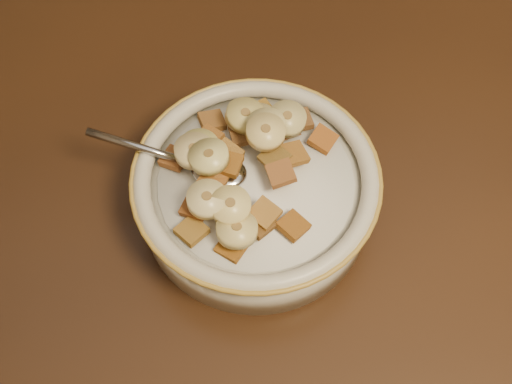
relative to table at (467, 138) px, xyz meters
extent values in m
cube|color=#422816|center=(0.00, 0.00, -0.78)|extent=(4.00, 4.50, 0.10)
cube|color=#341D0D|center=(0.00, 0.00, 0.00)|extent=(1.43, 0.95, 0.04)
cube|color=#312214|center=(-0.18, 0.49, -0.30)|extent=(0.43, 0.43, 0.87)
cylinder|color=#BFB79A|center=(-0.22, -0.04, 0.04)|extent=(0.19, 0.19, 0.05)
cylinder|color=silver|center=(-0.22, -0.04, 0.07)|extent=(0.16, 0.16, 0.00)
ellipsoid|color=#91949A|center=(-0.25, -0.03, 0.07)|extent=(0.06, 0.05, 0.01)
cube|color=brown|center=(-0.16, -0.02, 0.07)|extent=(0.03, 0.03, 0.01)
cube|color=brown|center=(-0.27, -0.06, 0.08)|extent=(0.03, 0.03, 0.01)
cube|color=brown|center=(-0.19, -0.03, 0.08)|extent=(0.02, 0.02, 0.01)
cube|color=brown|center=(-0.17, 0.00, 0.07)|extent=(0.02, 0.02, 0.01)
cube|color=olive|center=(-0.22, -0.08, 0.08)|extent=(0.03, 0.03, 0.01)
cube|color=brown|center=(-0.23, -0.08, 0.08)|extent=(0.03, 0.03, 0.01)
cube|color=brown|center=(-0.25, -0.03, 0.08)|extent=(0.03, 0.03, 0.01)
cube|color=brown|center=(-0.20, -0.05, 0.08)|extent=(0.02, 0.02, 0.01)
cube|color=brown|center=(-0.20, 0.02, 0.07)|extent=(0.03, 0.03, 0.01)
cube|color=olive|center=(-0.28, -0.08, 0.07)|extent=(0.03, 0.03, 0.01)
cube|color=brown|center=(-0.24, -0.03, 0.09)|extent=(0.03, 0.03, 0.01)
cube|color=brown|center=(-0.25, -0.04, 0.08)|extent=(0.03, 0.03, 0.01)
cube|color=#613110|center=(-0.28, -0.01, 0.07)|extent=(0.03, 0.03, 0.01)
cube|color=brown|center=(-0.25, 0.00, 0.07)|extent=(0.03, 0.03, 0.01)
cube|color=#945819|center=(-0.25, -0.10, 0.07)|extent=(0.03, 0.03, 0.01)
cube|color=olive|center=(-0.24, -0.02, 0.08)|extent=(0.03, 0.03, 0.01)
cube|color=brown|center=(-0.20, -0.09, 0.07)|extent=(0.03, 0.03, 0.01)
cube|color=brown|center=(-0.24, 0.02, 0.07)|extent=(0.02, 0.02, 0.01)
cube|color=brown|center=(-0.20, -0.03, 0.08)|extent=(0.03, 0.03, 0.01)
cube|color=brown|center=(-0.18, 0.00, 0.07)|extent=(0.02, 0.02, 0.01)
cube|color=brown|center=(-0.22, 0.00, 0.08)|extent=(0.02, 0.02, 0.01)
cube|color=#975728|center=(-0.24, -0.03, 0.08)|extent=(0.02, 0.02, 0.01)
cylinder|color=#E7D989|center=(-0.24, -0.07, 0.09)|extent=(0.04, 0.04, 0.01)
cylinder|color=tan|center=(-0.18, 0.00, 0.09)|extent=(0.04, 0.04, 0.01)
cylinder|color=beige|center=(-0.20, -0.01, 0.10)|extent=(0.04, 0.04, 0.01)
cylinder|color=tan|center=(-0.24, -0.09, 0.08)|extent=(0.04, 0.04, 0.02)
cylinder|color=#CBC16B|center=(-0.22, 0.01, 0.09)|extent=(0.04, 0.04, 0.01)
cylinder|color=beige|center=(-0.26, -0.02, 0.09)|extent=(0.03, 0.03, 0.01)
cylinder|color=#E3C77F|center=(-0.21, 0.00, 0.09)|extent=(0.04, 0.04, 0.01)
cylinder|color=#C8BC80|center=(-0.26, -0.06, 0.09)|extent=(0.04, 0.04, 0.01)
cylinder|color=#C9BC7D|center=(-0.25, -0.03, 0.10)|extent=(0.03, 0.03, 0.02)
cylinder|color=#D5C786|center=(-0.22, 0.01, 0.08)|extent=(0.04, 0.04, 0.02)
cylinder|color=#D1C776|center=(-0.26, -0.01, 0.09)|extent=(0.04, 0.04, 0.01)
cylinder|color=#F9DB8D|center=(-0.21, -0.02, 0.10)|extent=(0.03, 0.03, 0.01)
camera|label=1|loc=(-0.28, -0.30, 0.51)|focal=45.00mm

